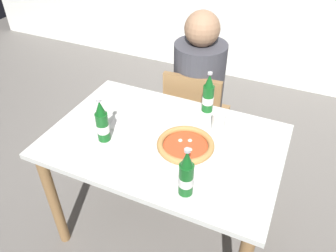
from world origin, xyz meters
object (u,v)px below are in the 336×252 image
at_px(pizza_margherita_near, 185,146).
at_px(beer_bottle_right, 102,123).
at_px(diner_seated, 198,100).
at_px(napkin_with_cutlery, 129,121).
at_px(chair_behind_table, 195,116).
at_px(beer_bottle_left, 186,175).
at_px(dining_table_main, 164,155).
at_px(beer_bottle_center, 208,95).
at_px(paper_cup, 218,121).

bearing_deg(pizza_margherita_near, beer_bottle_right, -166.16).
distance_m(diner_seated, napkin_with_cutlery, 0.65).
xyz_separation_m(chair_behind_table, napkin_with_cutlery, (-0.19, -0.55, 0.27)).
relative_size(chair_behind_table, beer_bottle_right, 3.44).
distance_m(diner_seated, beer_bottle_right, 0.86).
relative_size(beer_bottle_left, beer_bottle_right, 1.00).
bearing_deg(dining_table_main, beer_bottle_center, 70.91).
bearing_deg(pizza_margherita_near, beer_bottle_left, -68.05).
xyz_separation_m(diner_seated, beer_bottle_center, (0.17, -0.32, 0.27)).
relative_size(dining_table_main, beer_bottle_center, 4.86).
relative_size(pizza_margherita_near, beer_bottle_center, 1.26).
height_order(beer_bottle_right, paper_cup, beer_bottle_right).
height_order(dining_table_main, chair_behind_table, chair_behind_table).
xyz_separation_m(diner_seated, napkin_with_cutlery, (-0.19, -0.60, 0.17)).
distance_m(pizza_margherita_near, beer_bottle_left, 0.29).
xyz_separation_m(beer_bottle_center, napkin_with_cutlery, (-0.36, -0.28, -0.10)).
bearing_deg(chair_behind_table, napkin_with_cutlery, 67.54).
bearing_deg(beer_bottle_left, pizza_margherita_near, 111.95).
distance_m(beer_bottle_left, napkin_with_cutlery, 0.59).
relative_size(chair_behind_table, pizza_margherita_near, 2.72).
xyz_separation_m(diner_seated, beer_bottle_left, (0.28, -0.95, 0.27)).
relative_size(chair_behind_table, diner_seated, 0.70).
relative_size(beer_bottle_center, beer_bottle_right, 1.00).
height_order(beer_bottle_left, beer_bottle_right, same).
height_order(beer_bottle_center, paper_cup, beer_bottle_center).
bearing_deg(diner_seated, napkin_with_cutlery, -107.47).
xyz_separation_m(diner_seated, beer_bottle_right, (-0.23, -0.79, 0.27)).
bearing_deg(beer_bottle_center, napkin_with_cutlery, -141.44).
distance_m(beer_bottle_center, beer_bottle_right, 0.61).
height_order(beer_bottle_center, beer_bottle_right, same).
bearing_deg(beer_bottle_right, napkin_with_cutlery, 76.52).
distance_m(pizza_margherita_near, beer_bottle_center, 0.37).
bearing_deg(pizza_margherita_near, diner_seated, 104.53).
xyz_separation_m(chair_behind_table, beer_bottle_left, (0.28, -0.90, 0.37)).
bearing_deg(diner_seated, paper_cup, -58.99).
bearing_deg(paper_cup, chair_behind_table, 123.68).
distance_m(beer_bottle_center, paper_cup, 0.18).
xyz_separation_m(beer_bottle_center, paper_cup, (0.11, -0.14, -0.06)).
relative_size(napkin_with_cutlery, paper_cup, 2.13).
xyz_separation_m(beer_bottle_right, napkin_with_cutlery, (0.04, 0.18, -0.10)).
xyz_separation_m(beer_bottle_center, beer_bottle_right, (-0.40, -0.47, 0.00)).
distance_m(dining_table_main, beer_bottle_right, 0.38).
bearing_deg(beer_bottle_left, chair_behind_table, 107.29).
xyz_separation_m(pizza_margherita_near, beer_bottle_center, (-0.01, 0.37, 0.08)).
relative_size(dining_table_main, beer_bottle_left, 4.86).
height_order(dining_table_main, beer_bottle_left, beer_bottle_left).
bearing_deg(chair_behind_table, dining_table_main, 91.00).
distance_m(diner_seated, paper_cup, 0.57).
xyz_separation_m(dining_table_main, napkin_with_cutlery, (-0.24, 0.06, 0.12)).
xyz_separation_m(napkin_with_cutlery, paper_cup, (0.46, 0.15, 0.04)).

